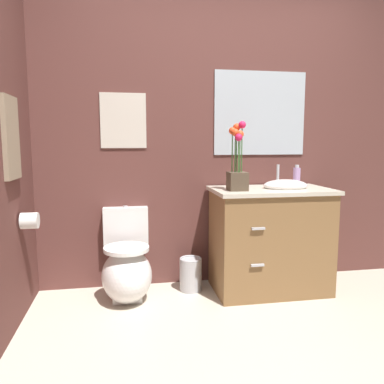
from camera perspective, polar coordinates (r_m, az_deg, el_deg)
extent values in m
plane|color=beige|center=(2.24, 13.53, -25.39)|extent=(9.97, 9.97, 0.00)
cube|color=brown|center=(3.32, 7.21, 8.17)|extent=(4.65, 0.05, 2.50)
ellipsoid|color=white|center=(3.00, -9.72, -12.23)|extent=(0.38, 0.48, 0.40)
cube|color=white|center=(3.09, -9.68, -13.84)|extent=(0.22, 0.26, 0.18)
cube|color=white|center=(3.19, -9.89, -5.08)|extent=(0.36, 0.13, 0.32)
cylinder|color=white|center=(2.92, -9.81, -8.39)|extent=(0.34, 0.34, 0.03)
cylinder|color=#B7B7BC|center=(3.16, -9.96, -2.24)|extent=(0.04, 0.04, 0.02)
cube|color=brown|center=(3.18, 11.57, -7.30)|extent=(0.90, 0.52, 0.81)
cube|color=beige|center=(3.10, 11.78, 0.25)|extent=(0.94, 0.56, 0.03)
ellipsoid|color=white|center=(3.14, 13.83, 0.93)|extent=(0.36, 0.26, 0.10)
cylinder|color=#B7B7BC|center=(3.28, 12.73, 2.47)|extent=(0.02, 0.02, 0.18)
cube|color=#B7B7BC|center=(2.82, 9.91, -5.42)|extent=(0.10, 0.02, 0.02)
cube|color=#B7B7BC|center=(2.89, 9.79, -10.76)|extent=(0.10, 0.02, 0.02)
cube|color=#4C3D2D|center=(2.92, 6.81, 1.60)|extent=(0.14, 0.14, 0.14)
cylinder|color=#386B2D|center=(2.92, 7.48, 6.47)|extent=(0.01, 0.01, 0.36)
sphere|color=#E01E51|center=(2.92, 7.54, 9.96)|extent=(0.06, 0.06, 0.06)
cylinder|color=#386B2D|center=(2.92, 6.97, 5.79)|extent=(0.01, 0.01, 0.29)
sphere|color=#EA4C23|center=(2.92, 7.01, 8.59)|extent=(0.06, 0.06, 0.06)
cylinder|color=#386B2D|center=(2.94, 6.67, 6.33)|extent=(0.01, 0.01, 0.34)
sphere|color=#EA4C23|center=(2.94, 6.73, 9.64)|extent=(0.06, 0.06, 0.06)
cylinder|color=#386B2D|center=(2.91, 6.05, 6.05)|extent=(0.01, 0.01, 0.31)
sphere|color=#EA4C23|center=(2.91, 6.09, 9.10)|extent=(0.06, 0.06, 0.06)
cylinder|color=#386B2D|center=(2.89, 6.47, 5.90)|extent=(0.01, 0.01, 0.30)
sphere|color=#EA4C23|center=(2.88, 6.52, 8.85)|extent=(0.06, 0.06, 0.06)
cylinder|color=#386B2D|center=(2.86, 6.97, 5.51)|extent=(0.01, 0.01, 0.26)
sphere|color=#E01E51|center=(2.86, 7.01, 8.13)|extent=(0.06, 0.06, 0.06)
cylinder|color=#386B2D|center=(2.90, 7.18, 5.77)|extent=(0.01, 0.01, 0.29)
sphere|color=#EA4C23|center=(2.90, 7.22, 8.59)|extent=(0.06, 0.06, 0.06)
cylinder|color=#B28CBF|center=(3.30, 15.40, 2.20)|extent=(0.06, 0.06, 0.15)
cylinder|color=#B7B7BC|center=(3.30, 15.46, 3.74)|extent=(0.03, 0.03, 0.02)
cylinder|color=#B7B7BC|center=(3.18, -0.21, -12.30)|extent=(0.18, 0.18, 0.26)
torus|color=#B7B7BC|center=(3.14, -0.21, -9.98)|extent=(0.18, 0.18, 0.01)
cube|color=beige|center=(3.15, -10.26, 10.48)|extent=(0.36, 0.01, 0.44)
cube|color=#B2BCC6|center=(3.35, 10.16, 11.52)|extent=(0.80, 0.01, 0.70)
cube|color=gray|center=(2.66, -25.50, 7.33)|extent=(0.03, 0.28, 0.52)
cylinder|color=white|center=(2.80, -23.16, -3.98)|extent=(0.11, 0.11, 0.11)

